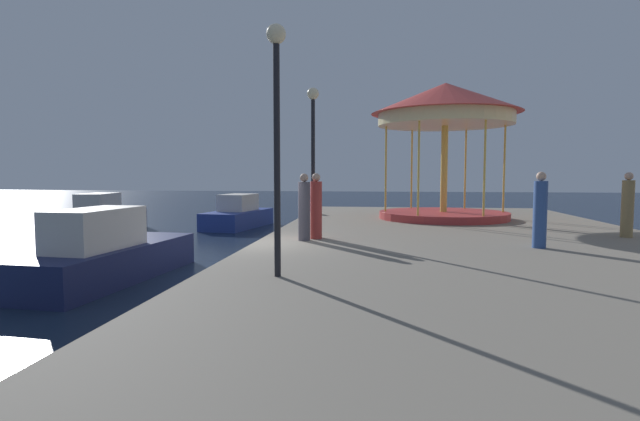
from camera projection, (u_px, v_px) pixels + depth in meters
ground_plane at (255, 270)px, 13.80m from camera, size 120.00×120.00×0.00m
quay_dock at (479, 261)px, 13.03m from camera, size 12.20×29.52×0.80m
motorboat_navy at (108, 254)px, 12.33m from camera, size 2.19×5.73×1.87m
motorboat_grey at (108, 218)px, 22.22m from camera, size 2.21×5.04×1.85m
motorboat_blue at (238, 215)px, 24.68m from camera, size 2.64×4.96×1.67m
carousel at (445, 117)px, 20.42m from camera, size 6.16×6.16×5.66m
lamp_post_near_edge at (277, 107)px, 8.93m from camera, size 0.36×0.36×4.61m
lamp_post_mid_promenade at (313, 136)px, 14.80m from camera, size 0.36×0.36×4.49m
bollard_south at (314, 209)px, 23.34m from camera, size 0.24×0.24×0.40m
bollard_center at (316, 210)px, 22.90m from camera, size 0.24×0.24×0.40m
person_by_the_water at (316, 208)px, 14.36m from camera, size 0.34×0.34×1.92m
person_mid_promenade at (628, 207)px, 14.67m from camera, size 0.34×0.34×1.95m
person_near_carousel at (540, 212)px, 12.59m from camera, size 0.34×0.34×1.96m
person_far_corner at (304, 209)px, 13.98m from camera, size 0.34×0.34×1.92m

